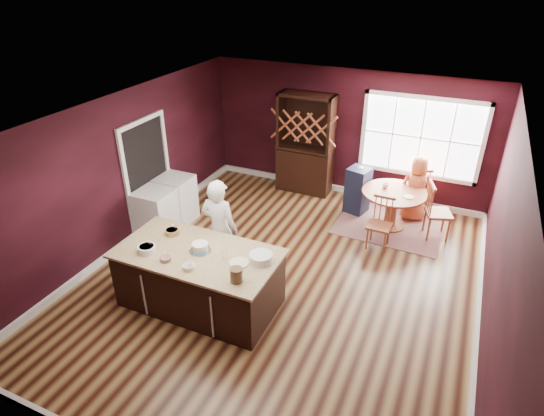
{
  "coord_description": "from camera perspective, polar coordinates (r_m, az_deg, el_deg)",
  "views": [
    {
      "loc": [
        2.3,
        -5.5,
        4.59
      ],
      "look_at": [
        -0.34,
        0.38,
        1.05
      ],
      "focal_mm": 30.0,
      "sensor_mm": 36.0,
      "label": 1
    }
  ],
  "objects": [
    {
      "name": "chair_south",
      "position": [
        8.24,
        13.34,
        -1.93
      ],
      "size": [
        0.42,
        0.4,
        0.97
      ],
      "primitive_type": null,
      "rotation": [
        0.0,
        0.0,
        -0.03
      ],
      "color": "olive",
      "rests_on": "ground"
    },
    {
      "name": "toddler",
      "position": [
        9.24,
        11.0,
        4.09
      ],
      "size": [
        0.18,
        0.14,
        0.26
      ],
      "primitive_type": null,
      "color": "#8CA5BF",
      "rests_on": "high_chair"
    },
    {
      "name": "rug",
      "position": [
        9.18,
        14.51,
        -2.17
      ],
      "size": [
        2.04,
        1.6,
        0.01
      ],
      "primitive_type": "cube",
      "rotation": [
        0.0,
        0.0,
        -0.04
      ],
      "color": "brown",
      "rests_on": "ground"
    },
    {
      "name": "seated_woman",
      "position": [
        9.3,
        17.65,
        2.37
      ],
      "size": [
        0.73,
        0.57,
        1.33
      ],
      "primitive_type": "imported",
      "rotation": [
        0.0,
        0.0,
        3.39
      ],
      "color": "#CA6539",
      "rests_on": "ground"
    },
    {
      "name": "washer",
      "position": [
        8.65,
        -14.36,
        -0.71
      ],
      "size": [
        0.63,
        0.61,
        0.92
      ],
      "primitive_type": "cube",
      "color": "white",
      "rests_on": "ground"
    },
    {
      "name": "dining_table",
      "position": [
        8.93,
        14.92,
        0.74
      ],
      "size": [
        1.2,
        1.2,
        0.75
      ],
      "color": "brown",
      "rests_on": "ground"
    },
    {
      "name": "table_plate",
      "position": [
        8.71,
        16.83,
        1.36
      ],
      "size": [
        0.19,
        0.19,
        0.01
      ],
      "primitive_type": "cylinder",
      "color": "beige",
      "rests_on": "dining_table"
    },
    {
      "name": "table_cup",
      "position": [
        8.94,
        14.04,
        2.76
      ],
      "size": [
        0.13,
        0.13,
        0.09
      ],
      "primitive_type": "imported",
      "rotation": [
        0.0,
        0.0,
        0.13
      ],
      "color": "white",
      "rests_on": "dining_table"
    },
    {
      "name": "window",
      "position": [
        9.52,
        18.18,
        8.41
      ],
      "size": [
        2.36,
        0.1,
        1.66
      ],
      "primitive_type": null,
      "color": "white",
      "rests_on": "room_shell"
    },
    {
      "name": "bowl_blue",
      "position": [
        6.73,
        -15.44,
        -4.96
      ],
      "size": [
        0.26,
        0.26,
        0.1
      ],
      "primitive_type": "cylinder",
      "color": "white",
      "rests_on": "kitchen_island"
    },
    {
      "name": "bowl_olive",
      "position": [
        6.26,
        -10.41,
        -7.28
      ],
      "size": [
        0.16,
        0.16,
        0.06
      ],
      "primitive_type": "cylinder",
      "color": "beige",
      "rests_on": "kitchen_island"
    },
    {
      "name": "drinking_glass",
      "position": [
        6.35,
        -6.0,
        -5.85
      ],
      "size": [
        0.08,
        0.08,
        0.16
      ],
      "primitive_type": "cylinder",
      "color": "silver",
      "rests_on": "kitchen_island"
    },
    {
      "name": "chair_east",
      "position": [
        8.85,
        20.22,
        -0.32
      ],
      "size": [
        0.56,
        0.58,
        1.09
      ],
      "primitive_type": null,
      "rotation": [
        0.0,
        0.0,
        1.91
      ],
      "color": "brown",
      "rests_on": "ground"
    },
    {
      "name": "high_chair",
      "position": [
        9.34,
        10.69,
        2.31
      ],
      "size": [
        0.49,
        0.49,
        1.0
      ],
      "primitive_type": null,
      "rotation": [
        0.0,
        0.0,
        -0.25
      ],
      "color": "#1B1E42",
      "rests_on": "ground"
    },
    {
      "name": "baker",
      "position": [
        7.2,
        -6.61,
        -2.68
      ],
      "size": [
        0.63,
        0.42,
        1.71
      ],
      "primitive_type": "imported",
      "rotation": [
        0.0,
        0.0,
        3.16
      ],
      "color": "silver",
      "rests_on": "ground"
    },
    {
      "name": "room_shell",
      "position": [
        6.78,
        1.27,
        0.25
      ],
      "size": [
        7.0,
        7.0,
        7.0
      ],
      "color": "olive",
      "rests_on": "ground"
    },
    {
      "name": "white_tub",
      "position": [
        6.3,
        -1.4,
        -6.25
      ],
      "size": [
        0.33,
        0.33,
        0.11
      ],
      "primitive_type": "cylinder",
      "color": "white",
      "rests_on": "kitchen_island"
    },
    {
      "name": "chair_north",
      "position": [
        9.58,
        17.65,
        2.27
      ],
      "size": [
        0.57,
        0.56,
        1.05
      ],
      "primitive_type": null,
      "rotation": [
        0.0,
        0.0,
        3.53
      ],
      "color": "brown",
      "rests_on": "ground"
    },
    {
      "name": "dinner_plate",
      "position": [
        6.29,
        -4.15,
        -6.89
      ],
      "size": [
        0.27,
        0.27,
        0.02
      ],
      "primitive_type": "cylinder",
      "color": "beige",
      "rests_on": "kitchen_island"
    },
    {
      "name": "bowl_yellow",
      "position": [
        7.05,
        -12.43,
        -2.94
      ],
      "size": [
        0.22,
        0.22,
        0.08
      ],
      "primitive_type": "cylinder",
      "color": "brown",
      "rests_on": "kitchen_island"
    },
    {
      "name": "kitchen_island",
      "position": [
        6.87,
        -9.06,
        -8.84
      ],
      "size": [
        2.35,
        1.23,
        0.92
      ],
      "color": "black",
      "rests_on": "ground"
    },
    {
      "name": "toy_figurine",
      "position": [
        6.14,
        -4.74,
        -7.53
      ],
      "size": [
        0.05,
        0.05,
        0.09
      ],
      "primitive_type": null,
      "color": "#F3A208",
      "rests_on": "kitchen_island"
    },
    {
      "name": "stoneware_crock",
      "position": [
        5.92,
        -4.5,
        -8.37
      ],
      "size": [
        0.17,
        0.17,
        0.2
      ],
      "primitive_type": "cylinder",
      "color": "brown",
      "rests_on": "kitchen_island"
    },
    {
      "name": "hutch",
      "position": [
        9.9,
        4.22,
        8.01
      ],
      "size": [
        1.19,
        0.5,
        2.18
      ],
      "primitive_type": "cube",
      "color": "black",
      "rests_on": "ground"
    },
    {
      "name": "dryer",
      "position": [
        9.09,
        -11.96,
        1.11
      ],
      "size": [
        0.64,
        0.62,
        0.92
      ],
      "primitive_type": "cube",
      "color": "silver",
      "rests_on": "ground"
    },
    {
      "name": "bowl_pink",
      "position": [
        6.48,
        -13.22,
        -6.26
      ],
      "size": [
        0.16,
        0.16,
        0.06
      ],
      "primitive_type": "cylinder",
      "color": "silver",
      "rests_on": "kitchen_island"
    },
    {
      "name": "doorway",
      "position": [
        8.81,
        -15.27,
        3.86
      ],
      "size": [
        0.08,
        1.26,
        2.13
      ],
      "primitive_type": null,
      "color": "white",
      "rests_on": "room_shell"
    },
    {
      "name": "layer_cake",
      "position": [
        6.57,
        -9.01,
        -4.91
      ],
      "size": [
        0.32,
        0.32,
        0.13
      ],
      "primitive_type": null,
      "color": "white",
      "rests_on": "kitchen_island"
    }
  ]
}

